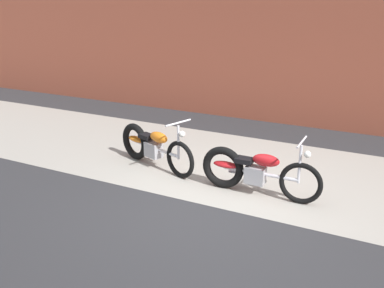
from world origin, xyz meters
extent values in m
plane|color=#2D2D30|center=(0.00, 0.00, 0.00)|extent=(80.00, 80.00, 0.00)
cube|color=#9E998E|center=(0.00, 1.75, 0.00)|extent=(36.00, 3.50, 0.01)
cube|color=brown|center=(0.00, 5.20, 2.51)|extent=(36.00, 0.50, 5.02)
torus|color=black|center=(-0.87, 0.78, 0.34)|extent=(0.67, 0.29, 0.68)
torus|color=black|center=(-2.10, 1.19, 0.36)|extent=(0.73, 0.36, 0.73)
cylinder|color=silver|center=(-1.49, 0.98, 0.38)|extent=(1.19, 0.45, 0.06)
cube|color=#99999E|center=(-1.56, 1.01, 0.34)|extent=(0.37, 0.31, 0.28)
ellipsoid|color=orange|center=(-1.41, 0.96, 0.62)|extent=(0.48, 0.32, 0.20)
ellipsoid|color=orange|center=(-2.06, 1.17, 0.42)|extent=(0.47, 0.31, 0.10)
cube|color=black|center=(-1.75, 1.07, 0.56)|extent=(0.33, 0.28, 0.08)
cylinder|color=silver|center=(-0.91, 0.79, 0.65)|extent=(0.06, 0.06, 0.62)
cylinder|color=silver|center=(-0.91, 0.79, 1.01)|extent=(0.21, 0.56, 0.03)
sphere|color=white|center=(-0.81, 0.76, 0.83)|extent=(0.11, 0.11, 0.11)
cylinder|color=silver|center=(-1.74, 1.23, 0.26)|extent=(0.54, 0.23, 0.06)
torus|color=black|center=(1.27, 0.72, 0.34)|extent=(0.68, 0.08, 0.68)
torus|color=black|center=(-0.03, 0.72, 0.36)|extent=(0.73, 0.13, 0.73)
cylinder|color=silver|center=(0.62, 0.72, 0.38)|extent=(1.24, 0.06, 0.06)
cube|color=#99999E|center=(0.54, 0.72, 0.34)|extent=(0.32, 0.22, 0.28)
ellipsoid|color=red|center=(0.70, 0.72, 0.62)|extent=(0.44, 0.19, 0.20)
ellipsoid|color=red|center=(0.02, 0.72, 0.42)|extent=(0.44, 0.18, 0.10)
cube|color=black|center=(0.34, 0.72, 0.56)|extent=(0.28, 0.20, 0.08)
cylinder|color=silver|center=(1.23, 0.72, 0.65)|extent=(0.04, 0.04, 0.62)
cylinder|color=silver|center=(1.23, 0.72, 1.01)|extent=(0.03, 0.58, 0.03)
sphere|color=white|center=(1.33, 0.72, 0.83)|extent=(0.11, 0.11, 0.11)
cylinder|color=silver|center=(0.30, 0.87, 0.26)|extent=(0.55, 0.06, 0.06)
camera|label=1|loc=(2.42, -5.31, 3.04)|focal=39.24mm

